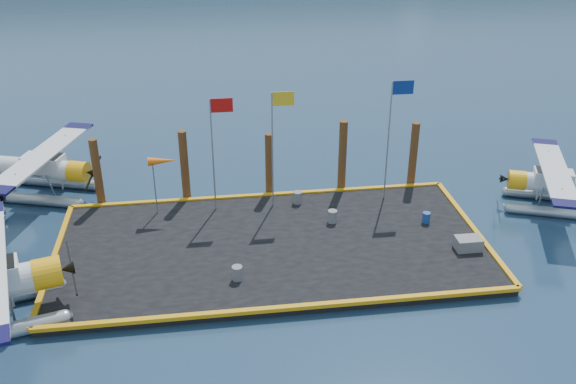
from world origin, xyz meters
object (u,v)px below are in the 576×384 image
(windsock, at_px, (162,162))
(piling_4, at_px, (413,157))
(seaplane_c, at_px, (39,171))
(drum_4, at_px, (426,218))
(drum_3, at_px, (237,273))
(piling_0, at_px, (98,175))
(flagpole_red, at_px, (216,138))
(drum_2, at_px, (332,216))
(piling_2, at_px, (269,167))
(flagpole_blue, at_px, (393,123))
(piling_3, at_px, (342,158))
(crate, at_px, (468,243))
(piling_1, at_px, (185,168))
(seaplane_d, at_px, (558,186))
(drum_5, at_px, (298,197))
(flagpole_yellow, at_px, (276,132))

(windsock, bearing_deg, piling_4, 6.75)
(seaplane_c, height_order, drum_4, seaplane_c)
(drum_3, distance_m, piling_4, 13.18)
(piling_0, distance_m, piling_4, 17.00)
(flagpole_red, relative_size, windsock, 1.92)
(drum_3, relative_size, piling_4, 0.16)
(piling_0, xyz_separation_m, piling_4, (17.00, 0.00, 0.00))
(drum_2, distance_m, piling_2, 4.81)
(flagpole_blue, height_order, piling_3, flagpole_blue)
(piling_2, bearing_deg, flagpole_blue, -14.48)
(piling_3, bearing_deg, piling_0, 180.00)
(crate, distance_m, piling_1, 14.89)
(seaplane_c, xyz_separation_m, piling_1, (7.97, -2.08, 0.64))
(seaplane_c, distance_m, seaplane_d, 27.92)
(drum_5, xyz_separation_m, windsock, (-6.84, -0.09, 2.50))
(drum_3, distance_m, drum_4, 10.36)
(piling_0, bearing_deg, flagpole_yellow, -9.86)
(drum_4, xyz_separation_m, piling_1, (-11.88, 4.45, 1.42))
(drum_2, distance_m, flagpole_yellow, 5.05)
(crate, distance_m, flagpole_yellow, 10.67)
(seaplane_d, bearing_deg, windsock, 105.54)
(flagpole_yellow, relative_size, piling_4, 1.55)
(drum_3, xyz_separation_m, piling_1, (-2.19, 8.11, 1.38))
(flagpole_yellow, distance_m, piling_0, 9.67)
(drum_3, xyz_separation_m, drum_5, (3.62, 6.60, 0.00))
(seaplane_d, relative_size, flagpole_blue, 1.29)
(flagpole_yellow, relative_size, piling_1, 1.48)
(windsock, bearing_deg, piling_3, 9.53)
(drum_3, height_order, windsock, windsock)
(crate, relative_size, piling_1, 0.28)
(windsock, relative_size, piling_1, 0.74)
(flagpole_yellow, xyz_separation_m, piling_4, (7.80, 1.60, -2.51))
(drum_2, xyz_separation_m, piling_4, (5.26, 3.78, 1.28))
(seaplane_d, height_order, piling_3, piling_3)
(drum_4, bearing_deg, flagpole_red, 164.35)
(drum_2, xyz_separation_m, flagpole_blue, (3.46, 2.18, 3.96))
(drum_2, xyz_separation_m, windsock, (-8.26, 2.18, 2.50))
(piling_0, bearing_deg, seaplane_c, 149.04)
(seaplane_d, bearing_deg, drum_4, 119.15)
(drum_5, bearing_deg, piling_0, 171.68)
(flagpole_yellow, xyz_separation_m, piling_1, (-4.70, 1.60, -2.41))
(drum_2, relative_size, piling_3, 0.15)
(seaplane_d, xyz_separation_m, flagpole_red, (-17.73, 1.65, 3.08))
(drum_4, relative_size, flagpole_yellow, 0.09)
(drum_4, height_order, piling_4, piling_4)
(flagpole_blue, bearing_deg, drum_2, -147.81)
(drum_3, relative_size, windsock, 0.21)
(piling_0, distance_m, piling_2, 9.00)
(piling_0, bearing_deg, crate, -22.13)
(drum_4, distance_m, crate, 2.89)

